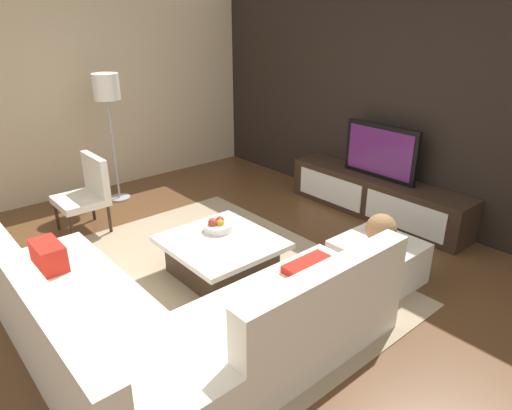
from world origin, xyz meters
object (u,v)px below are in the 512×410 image
Objects in this scene: media_console at (375,196)px; ottoman at (377,262)px; fruit_bowl at (218,226)px; decorative_ball at (381,229)px; television at (380,152)px; coffee_table at (222,256)px; floor_lamp at (107,95)px; sectional_couch at (167,322)px; accent_chair_near at (87,190)px.

ottoman is at bearing -53.42° from media_console.
fruit_bowl is 1.54m from decorative_ball.
television is 0.96× the size of coffee_table.
media_console is at bearing 40.07° from floor_lamp.
television reaches higher than fruit_bowl.
fruit_bowl is (-0.18, 0.10, 0.23)m from coffee_table.
floor_lamp is 5.91× the size of decorative_ball.
sectional_couch reaches higher than fruit_bowl.
coffee_table is at bearing -28.17° from fruit_bowl.
floor_lamp reaches higher than accent_chair_near.
sectional_couch is at bearing -101.00° from decorative_ball.
television is 1.12× the size of accent_chair_near.
ottoman is at bearing 45.59° from coffee_table.
ottoman is (0.39, 2.01, -0.08)m from sectional_couch.
television is at bearing 99.31° from sectional_couch.
accent_chair_near is 3.11× the size of fruit_bowl.
sectional_couch is at bearing -101.00° from ottoman.
floor_lamp reaches higher than decorative_ball.
sectional_couch is at bearing -52.47° from fruit_bowl.
accent_chair_near is at bearing -124.04° from television.
sectional_couch is at bearing -80.69° from television.
ottoman is (2.84, 1.58, -0.29)m from accent_chair_near.
floor_lamp reaches higher than television.
ottoman is 1.55m from fruit_bowl.
media_console is 0.57m from television.
coffee_table is 1.47m from ottoman.
decorative_ball is (1.03, 1.05, 0.34)m from coffee_table.
fruit_bowl is (1.63, 0.63, -0.06)m from accent_chair_near.
fruit_bowl is at bearing 151.83° from coffee_table.
coffee_table is 1.91m from accent_chair_near.
sectional_couch is at bearing -56.70° from coffee_table.
floor_lamp reaches higher than coffee_table.
sectional_couch is 8.96× the size of decorative_ball.
accent_chair_near is at bearing -124.05° from media_console.
floor_lamp is 5.92× the size of fruit_bowl.
ottoman is at bearing 38.16° from fruit_bowl.
fruit_bowl reaches higher than coffee_table.
floor_lamp reaches higher than sectional_couch.
floor_lamp reaches higher than fruit_bowl.
fruit_bowl is (-1.21, -0.95, 0.23)m from ottoman.
floor_lamp is (-0.67, 0.66, 0.91)m from accent_chair_near.
sectional_couch is 2.50m from accent_chair_near.
media_console is 1.56m from ottoman.
coffee_table is (-0.63, 0.97, -0.08)m from sectional_couch.
sectional_couch reaches higher than coffee_table.
accent_chair_near reaches higher than decorative_ball.
accent_chair_near is at bearing 170.05° from sectional_couch.
sectional_couch is 2.48× the size of coffee_table.
floor_lamp is 3.83m from ottoman.
accent_chair_near is 3.27m from ottoman.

